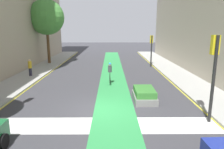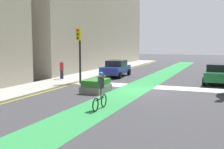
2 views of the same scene
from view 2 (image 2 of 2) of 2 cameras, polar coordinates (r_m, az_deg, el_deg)
ground_plane at (r=19.88m, az=6.12°, el=-3.24°), size 120.00×120.00×0.00m
bike_lane_paint at (r=20.11m, az=3.89°, el=-3.09°), size 2.40×60.00×0.01m
crosswalk_band at (r=21.79m, az=7.53°, el=-2.40°), size 12.00×1.80×0.01m
sidewalk_right at (r=23.00m, az=-12.20°, el=-1.84°), size 3.00×60.00×0.15m
curb_stripe_right at (r=22.22m, az=-8.97°, el=-2.25°), size 0.16×60.00×0.01m
traffic_signal_near_right at (r=23.12m, az=-6.48°, el=5.76°), size 0.35×0.52×4.39m
car_blue_right_near at (r=27.95m, az=0.78°, el=1.24°), size 2.15×4.26×1.57m
car_green_left_near at (r=24.60m, az=20.04°, el=0.15°), size 2.05×4.21×1.57m
cyclist_in_lane at (r=14.34m, az=-2.29°, el=-3.02°), size 0.32×1.73×1.86m
pedestrian_sidewalk_right_a at (r=25.44m, az=-9.86°, el=1.00°), size 0.34×0.34×1.60m
median_planter at (r=19.37m, az=-3.13°, el=-2.26°), size 1.40×2.29×0.85m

